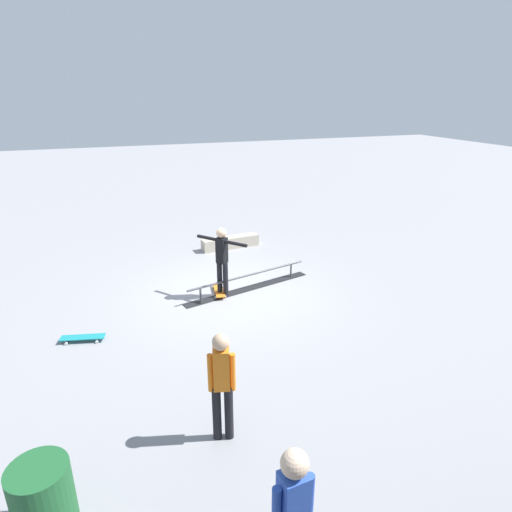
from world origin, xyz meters
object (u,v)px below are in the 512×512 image
object	(u,v)px
loose_skateboard_teal	(83,337)
skate_ledge	(230,242)
skateboard_main	(219,290)
trash_bin	(44,502)
skater_main	(222,257)
grind_rail	(249,282)
bystander_orange_shirt	(222,382)

from	to	relation	value
loose_skateboard_teal	skate_ledge	bearing A→B (deg)	-121.49
skateboard_main	trash_bin	world-z (taller)	trash_bin
skate_ledge	trash_bin	size ratio (longest dim) A/B	1.94
skate_ledge	skater_main	xyz separation A→B (m)	(1.10, 3.06, 0.77)
grind_rail	skater_main	distance (m)	1.03
grind_rail	skateboard_main	size ratio (longest dim) A/B	3.96
skate_ledge	skateboard_main	xyz separation A→B (m)	(1.16, 2.89, -0.09)
trash_bin	bystander_orange_shirt	bearing A→B (deg)	-161.80
skater_main	skateboard_main	size ratio (longest dim) A/B	1.95
skater_main	skateboard_main	distance (m)	0.88
grind_rail	trash_bin	bearing A→B (deg)	37.86
skate_ledge	trash_bin	distance (m)	9.06
skate_ledge	bystander_orange_shirt	bearing A→B (deg)	72.37
skater_main	loose_skateboard_teal	size ratio (longest dim) A/B	1.94
skate_ledge	skater_main	bearing A→B (deg)	70.15
bystander_orange_shirt	trash_bin	distance (m)	2.25
skater_main	trash_bin	world-z (taller)	skater_main
grind_rail	trash_bin	world-z (taller)	trash_bin
skate_ledge	bystander_orange_shirt	xyz separation A→B (m)	(2.30, 7.24, 0.73)
skater_main	bystander_orange_shirt	world-z (taller)	skater_main
skater_main	skateboard_main	bearing A→B (deg)	158.81
loose_skateboard_teal	skateboard_main	bearing A→B (deg)	-145.03
grind_rail	skateboard_main	bearing A→B (deg)	-15.08
grind_rail	bystander_orange_shirt	xyz separation A→B (m)	(1.86, 4.33, 0.73)
trash_bin	skateboard_main	bearing A→B (deg)	-122.74
bystander_orange_shirt	trash_bin	xyz separation A→B (m)	(2.09, 0.69, -0.45)
grind_rail	loose_skateboard_teal	world-z (taller)	grind_rail
skateboard_main	grind_rail	bearing A→B (deg)	-83.01
trash_bin	skate_ledge	bearing A→B (deg)	-118.99
trash_bin	grind_rail	bearing A→B (deg)	-128.24
bystander_orange_shirt	trash_bin	world-z (taller)	bystander_orange_shirt
skate_ledge	skateboard_main	bearing A→B (deg)	68.22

